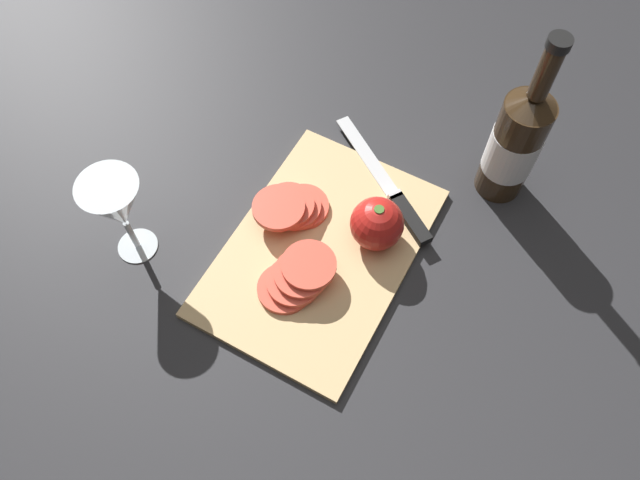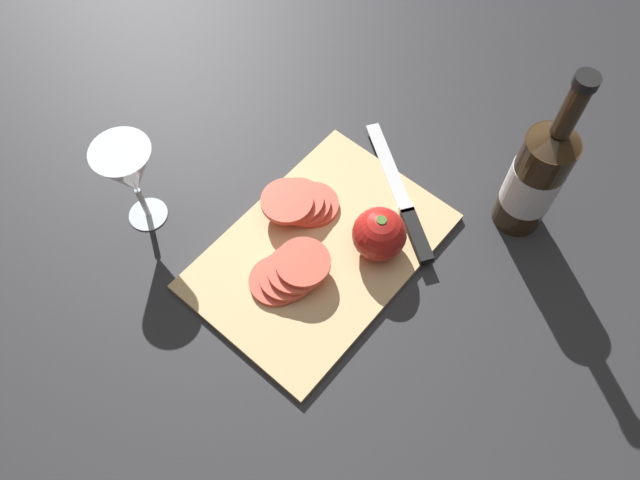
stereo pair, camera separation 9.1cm
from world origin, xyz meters
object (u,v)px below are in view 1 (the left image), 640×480
(wine_bottle, at_px, (515,143))
(tomato_slice_stack_far, at_px, (298,277))
(wine_glass, at_px, (117,207))
(whole_tomato, at_px, (377,224))
(tomato_slice_stack_near, at_px, (291,207))
(knife, at_px, (400,203))

(wine_bottle, relative_size, tomato_slice_stack_far, 2.61)
(wine_bottle, xyz_separation_m, wine_glass, (0.37, -0.44, 0.01))
(wine_bottle, bearing_deg, whole_tomato, -33.89)
(tomato_slice_stack_far, bearing_deg, tomato_slice_stack_near, -145.42)
(wine_bottle, xyz_separation_m, tomato_slice_stack_far, (0.31, -0.19, -0.08))
(tomato_slice_stack_near, height_order, tomato_slice_stack_far, same)
(wine_bottle, distance_m, tomato_slice_stack_far, 0.38)
(knife, xyz_separation_m, tomato_slice_stack_far, (0.19, -0.07, 0.01))
(wine_glass, bearing_deg, tomato_slice_stack_near, 131.22)
(wine_bottle, xyz_separation_m, knife, (0.12, -0.12, -0.09))
(tomato_slice_stack_near, bearing_deg, knife, 123.87)
(whole_tomato, bearing_deg, wine_glass, -59.75)
(tomato_slice_stack_far, bearing_deg, wine_bottle, 148.46)
(wine_glass, height_order, knife, wine_glass)
(wine_bottle, bearing_deg, tomato_slice_stack_far, -31.54)
(wine_glass, relative_size, whole_tomato, 2.02)
(tomato_slice_stack_near, bearing_deg, wine_bottle, 129.52)
(knife, relative_size, tomato_slice_stack_far, 2.04)
(wine_bottle, relative_size, knife, 1.28)
(knife, distance_m, tomato_slice_stack_near, 0.17)
(tomato_slice_stack_near, bearing_deg, wine_glass, -48.78)
(whole_tomato, height_order, knife, whole_tomato)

